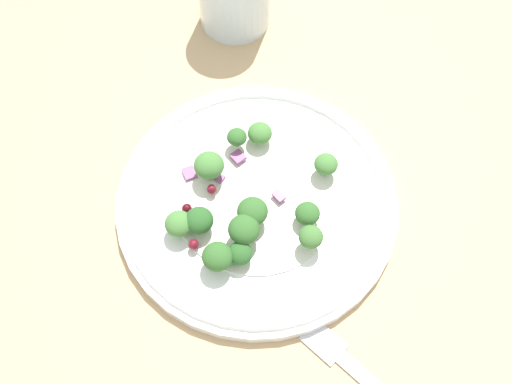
{
  "coord_description": "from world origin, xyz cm",
  "views": [
    {
      "loc": [
        24.65,
        -4.27,
        53.1
      ],
      "look_at": [
        -2.22,
        -0.1,
        2.7
      ],
      "focal_mm": 43.48,
      "sensor_mm": 36.0,
      "label": 1
    }
  ],
  "objects_px": {
    "plate": "(256,201)",
    "broccoli_floret_0": "(260,134)",
    "broccoli_floret_1": "(244,230)",
    "broccoli_floret_2": "(217,257)"
  },
  "relations": [
    {
      "from": "broccoli_floret_1",
      "to": "broccoli_floret_0",
      "type": "bearing_deg",
      "value": 163.37
    },
    {
      "from": "broccoli_floret_0",
      "to": "plate",
      "type": "bearing_deg",
      "value": -12.16
    },
    {
      "from": "plate",
      "to": "broccoli_floret_0",
      "type": "distance_m",
      "value": 0.07
    },
    {
      "from": "broccoli_floret_2",
      "to": "broccoli_floret_1",
      "type": "bearing_deg",
      "value": 128.46
    },
    {
      "from": "plate",
      "to": "broccoli_floret_0",
      "type": "height_order",
      "value": "broccoli_floret_0"
    },
    {
      "from": "broccoli_floret_0",
      "to": "broccoli_floret_2",
      "type": "xyz_separation_m",
      "value": [
        0.12,
        -0.06,
        0.0
      ]
    },
    {
      "from": "plate",
      "to": "broccoli_floret_0",
      "type": "bearing_deg",
      "value": 167.84
    },
    {
      "from": "broccoli_floret_0",
      "to": "broccoli_floret_1",
      "type": "bearing_deg",
      "value": -16.63
    },
    {
      "from": "broccoli_floret_0",
      "to": "broccoli_floret_1",
      "type": "distance_m",
      "value": 0.11
    },
    {
      "from": "broccoli_floret_0",
      "to": "broccoli_floret_1",
      "type": "relative_size",
      "value": 0.84
    }
  ]
}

